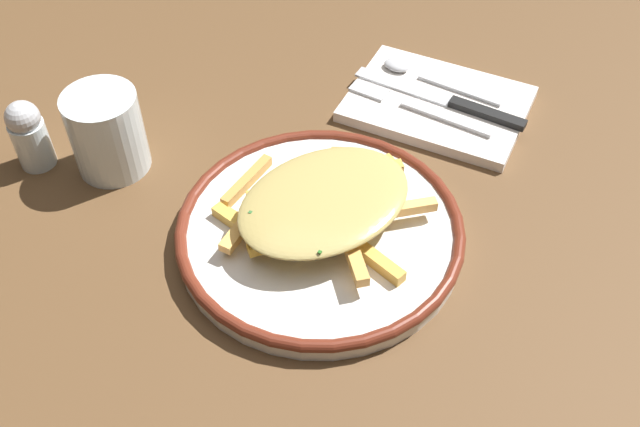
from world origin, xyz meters
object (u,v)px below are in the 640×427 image
fries_heap (322,203)px  fork (419,108)px  napkin (437,104)px  plate (320,231)px  salt_shaker (29,134)px  knife (453,103)px  water_glass (107,132)px  spoon (421,75)px

fries_heap → fork: size_ratio=1.24×
napkin → fork: size_ratio=1.14×
plate → fries_heap: fries_heap is taller
napkin → salt_shaker: salt_shaker is taller
knife → salt_shaker: bearing=129.2°
napkin → water_glass: water_glass is taller
napkin → salt_shaker: 0.45m
fries_heap → water_glass: bearing=95.3°
spoon → napkin: bearing=-130.1°
fork → spoon: spoon is taller
fries_heap → spoon: bearing=2.3°
fries_heap → knife: bearing=-10.4°
fries_heap → spoon: fries_heap is taller
knife → spoon: bearing=61.2°
fork → water_glass: size_ratio=1.93×
water_glass → napkin: bearing=-46.2°
fork → water_glass: (-0.23, 0.26, 0.03)m
napkin → spoon: (0.03, 0.03, 0.01)m
spoon → plate: bearing=-177.3°
napkin → knife: size_ratio=0.95×
fork → salt_shaker: 0.43m
napkin → salt_shaker: bearing=130.8°
plate → napkin: 0.25m
knife → spoon: 0.06m
spoon → water_glass: bearing=140.9°
knife → salt_shaker: salt_shaker is taller
fries_heap → water_glass: water_glass is taller
knife → spoon: size_ratio=1.38×
salt_shaker → water_glass: bearing=-63.0°
fork → knife: size_ratio=0.84×
fork → spoon: bearing=21.7°
fries_heap → fork: (0.21, -0.01, -0.03)m
plate → spoon: bearing=2.7°
plate → water_glass: water_glass is taller
knife → napkin: bearing=89.2°
knife → water_glass: water_glass is taller
knife → salt_shaker: size_ratio=2.59×
plate → salt_shaker: 0.33m
napkin → water_glass: bearing=133.8°
fork → fries_heap: bearing=176.7°
plate → napkin: plate is taller
plate → knife: (0.24, -0.04, 0.00)m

